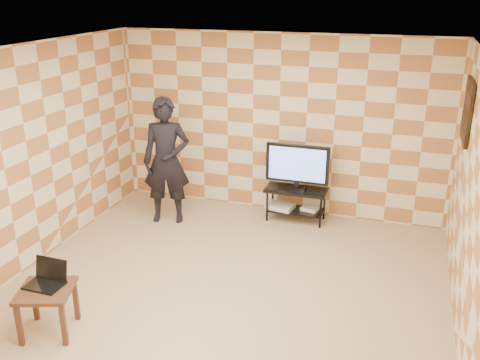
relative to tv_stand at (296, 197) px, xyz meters
name	(u,v)px	position (x,y,z in m)	size (l,w,h in m)	color
floor	(224,290)	(-0.37, -2.17, -0.36)	(5.00, 5.00, 0.00)	tan
wall_back	(279,125)	(-0.37, 0.33, 0.99)	(5.00, 0.02, 2.70)	beige
wall_front	(95,308)	(-0.37, -4.67, 0.99)	(5.00, 0.02, 2.70)	beige
wall_left	(28,159)	(-2.87, -2.17, 0.99)	(0.02, 5.00, 2.70)	beige
wall_right	(473,210)	(2.13, -2.17, 0.99)	(0.02, 5.00, 2.70)	beige
ceiling	(221,53)	(-0.37, -2.17, 2.34)	(5.00, 5.00, 0.02)	white
wall_art	(467,111)	(2.10, -0.62, 1.59)	(0.04, 0.72, 0.72)	black
tv_stand	(296,197)	(0.00, 0.00, 0.00)	(0.91, 0.41, 0.50)	black
tv	(297,165)	(0.00, 0.00, 0.51)	(0.93, 0.18, 0.67)	black
dvd_player	(280,206)	(-0.23, -0.04, -0.16)	(0.39, 0.28, 0.07)	#B4B4B6
game_console	(310,209)	(0.21, 0.03, -0.16)	(0.24, 0.17, 0.05)	silver
side_table	(46,297)	(-1.79, -3.45, 0.05)	(0.65, 0.65, 0.50)	#352115
laptop	(47,279)	(-1.83, -3.36, 0.19)	(0.37, 0.30, 0.25)	black
person	(166,161)	(-1.81, -0.57, 0.56)	(0.68, 0.44, 1.86)	black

